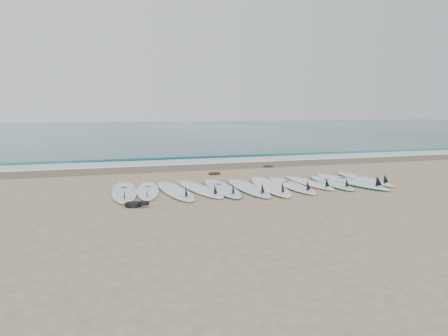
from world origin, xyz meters
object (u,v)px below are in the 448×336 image
object	(u,v)px
surfboard_6	(270,186)
surfboard_11	(365,179)
leash_coil	(136,204)
surfboard_0	(124,191)

from	to	relation	value
surfboard_6	surfboard_11	distance (m)	2.91
surfboard_11	leash_coil	xyz separation A→B (m)	(-6.24, -1.28, -0.01)
surfboard_6	leash_coil	distance (m)	3.50
surfboard_11	surfboard_0	bearing A→B (deg)	-178.90
surfboard_11	leash_coil	distance (m)	6.37
surfboard_0	leash_coil	distance (m)	1.41
surfboard_0	surfboard_11	size ratio (longest dim) A/B	1.09
surfboard_0	leash_coil	xyz separation A→B (m)	(0.09, -1.40, -0.01)
surfboard_6	leash_coil	size ratio (longest dim) A/B	6.45
surfboard_0	leash_coil	bearing A→B (deg)	-81.40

